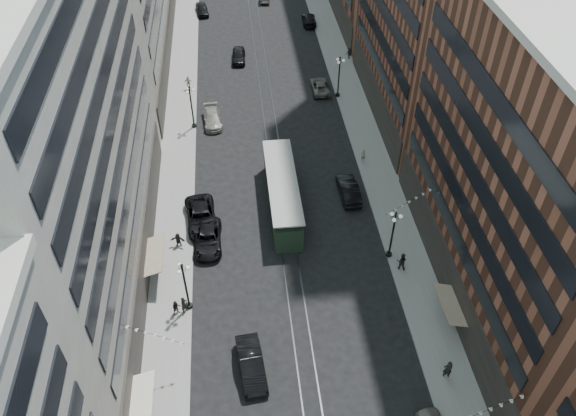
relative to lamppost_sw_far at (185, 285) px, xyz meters
name	(u,v)px	position (x,y,z in m)	size (l,w,h in m)	color
ground	(267,101)	(9.20, 32.00, -3.10)	(220.00, 220.00, 0.00)	black
sidewalk_west	(183,66)	(-1.80, 42.00, -3.02)	(4.00, 180.00, 0.15)	gray
sidewalk_east	(338,58)	(20.20, 42.00, -3.02)	(4.00, 180.00, 0.15)	gray
rail_west	(256,63)	(8.50, 42.00, -3.09)	(0.12, 180.00, 0.02)	#2D2D33
rail_east	(266,63)	(9.90, 42.00, -3.09)	(0.12, 180.00, 0.02)	#2D2D33
building_west_mid	(63,148)	(-7.80, 5.00, 10.90)	(8.00, 36.00, 28.00)	#A8A595
building_east_mid	(522,180)	(26.20, 0.00, 8.90)	(8.00, 30.00, 24.00)	brown
lamppost_sw_far	(185,285)	(0.00, 0.00, 0.00)	(1.03, 1.14, 5.52)	black
lamppost_sw_mid	(191,106)	(0.00, 27.00, 0.00)	(1.03, 1.14, 5.52)	black
lamppost_se_far	(393,233)	(18.40, 4.00, 0.00)	(1.03, 1.14, 5.52)	black
lamppost_se_mid	(339,76)	(18.40, 32.00, 0.00)	(1.03, 1.14, 5.52)	black
streetcar	(282,194)	(9.20, 11.87, -1.41)	(2.91, 13.17, 3.64)	#223626
car_2	(208,239)	(1.63, 7.37, -2.33)	(2.54, 5.52, 1.53)	black
car_5	(251,364)	(4.95, -6.59, -2.23)	(1.83, 5.26, 1.73)	black
pedestrian_2	(177,308)	(-0.99, -0.58, -2.18)	(0.75, 0.41, 1.54)	black
car_7	(201,217)	(1.01, 10.28, -2.22)	(2.91, 6.30, 1.75)	black
car_8	(212,118)	(2.22, 27.69, -2.36)	(2.07, 5.10, 1.48)	gray
car_9	(202,9)	(0.80, 59.20, -2.33)	(1.82, 4.53, 1.54)	black
car_10	(349,190)	(16.20, 12.81, -2.26)	(1.78, 5.09, 1.68)	black
car_11	(320,86)	(16.34, 33.74, -2.42)	(2.26, 4.90, 1.36)	#626057
car_12	(309,19)	(17.55, 53.68, -2.37)	(2.04, 5.01, 1.45)	black
car_13	(239,56)	(6.05, 42.98, -2.31)	(1.85, 4.59, 1.57)	black
pedestrian_5	(178,240)	(-1.15, 7.38, -2.19)	(1.41, 0.40, 1.52)	black
pedestrian_6	(188,83)	(-0.80, 35.83, -2.03)	(1.07, 0.49, 1.82)	#BFB99E
pedestrian_7	(402,261)	(19.09, 2.35, -2.02)	(0.90, 0.50, 1.86)	black
pedestrian_8	(363,155)	(18.87, 18.35, -2.15)	(0.58, 0.38, 1.59)	#A09885
pedestrian_9	(349,53)	(21.70, 41.67, -2.13)	(1.06, 0.44, 1.64)	black
pedestrian_extra_0	(141,404)	(-3.22, -9.00, -2.16)	(1.46, 0.42, 1.57)	black
pedestrian_extra_1	(184,305)	(-0.34, -0.45, -2.08)	(0.63, 0.42, 1.74)	black
pedestrian_extra_2	(448,369)	(19.80, -8.73, -1.98)	(0.71, 0.46, 1.94)	black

